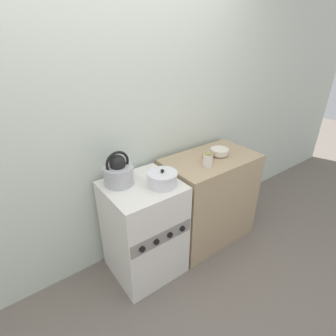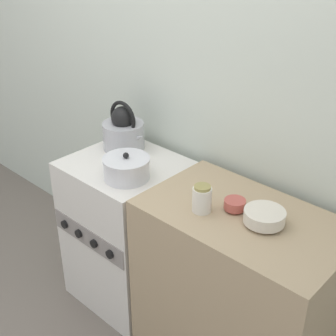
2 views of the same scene
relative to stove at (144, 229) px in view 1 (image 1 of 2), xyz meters
The scene contains 9 objects.
ground_plane 0.50m from the stove, 90.00° to the right, with size 12.00×12.00×0.00m, color #70665B.
wall_back 0.89m from the stove, 90.00° to the left, with size 7.00×0.06×2.50m.
stove is the anchor object (origin of this frame).
counter 0.73m from the stove, ahead, with size 0.86×0.52×0.87m.
kettle 0.55m from the stove, 136.45° to the left, with size 0.27×0.22×0.27m.
cooking_pot 0.50m from the stove, 36.83° to the right, with size 0.22×0.22×0.13m.
enamel_bowl 0.95m from the stove, ahead, with size 0.16×0.16×0.06m.
small_ceramic_bowl 0.83m from the stove, ahead, with size 0.09×0.09×0.05m.
storage_jar 0.78m from the stove, ahead, with size 0.08×0.08×0.12m.
Camera 1 is at (-0.84, -1.21, 1.86)m, focal length 28.00 mm.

